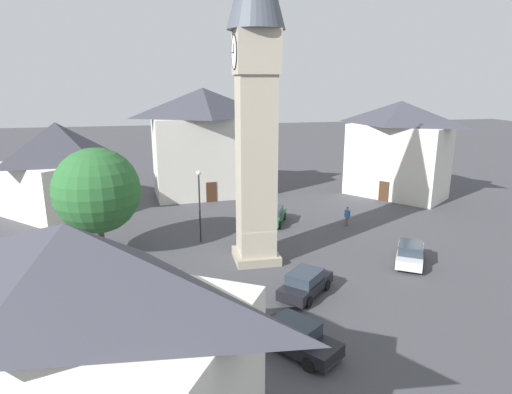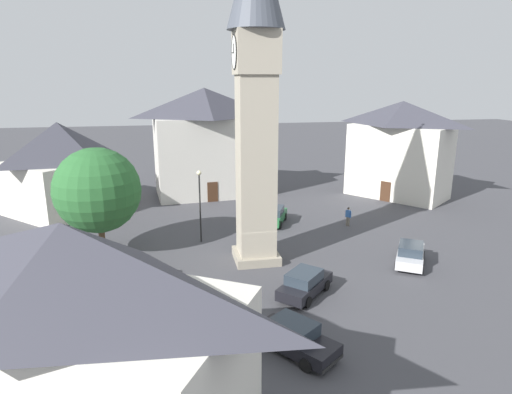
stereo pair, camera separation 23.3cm
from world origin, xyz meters
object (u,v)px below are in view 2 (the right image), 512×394
building_corner_back (74,340)px  building_hall_far (61,167)px  clock_tower (256,69)px  car_blue_kerb (274,215)px  building_shop_left (400,149)px  lamp_post (200,196)px  car_black_far (295,337)px  car_white_side (305,283)px  car_silver_kerb (410,254)px  tree (97,190)px  car_red_corner (136,276)px  building_terrace_right (206,141)px  pedestrian (348,215)px

building_corner_back → building_hall_far: bearing=13.0°
clock_tower → car_blue_kerb: bearing=-21.7°
building_hall_far → building_corner_back: bearing=-167.0°
building_shop_left → lamp_post: bearing=114.7°
car_black_far → building_hall_far: (26.37, 15.56, 3.62)m
car_blue_kerb → car_white_side: same height
building_hall_far → car_white_side: bearing=-140.0°
car_blue_kerb → building_corner_back: (-22.69, 11.95, 3.40)m
car_blue_kerb → lamp_post: bearing=116.7°
car_white_side → car_silver_kerb: bearing=-70.8°
tree → lamp_post: 7.40m
car_blue_kerb → car_red_corner: (-10.62, 11.06, 0.00)m
clock_tower → building_hall_far: clock_tower is taller
car_silver_kerb → clock_tower: bearing=74.7°
car_white_side → tree: tree is taller
clock_tower → building_corner_back: bearing=149.3°
car_blue_kerb → building_hall_far: bearing=68.1°
car_blue_kerb → car_silver_kerb: size_ratio=1.01×
building_terrace_right → pedestrian: bearing=-140.6°
car_black_far → building_corner_back: 10.02m
car_blue_kerb → car_silver_kerb: same height
building_hall_far → car_blue_kerb: bearing=-111.9°
car_red_corner → tree: 7.63m
building_corner_back → building_hall_far: size_ratio=1.05×
car_silver_kerb → lamp_post: (7.18, 13.81, 2.98)m
car_white_side → building_corner_back: bearing=130.8°
car_white_side → tree: bearing=55.4°
car_silver_kerb → car_red_corner: same height
car_blue_kerb → lamp_post: (-3.33, 6.63, 2.98)m
car_blue_kerb → tree: 15.16m
building_corner_back → pedestrian: bearing=-41.1°
car_silver_kerb → building_hall_far: 31.98m
car_blue_kerb → tree: bearing=109.1°
pedestrian → tree: 20.56m
tree → building_shop_left: building_shop_left is taller
clock_tower → car_white_side: (-5.74, -1.82, -12.23)m
car_silver_kerb → lamp_post: lamp_post is taller
clock_tower → car_black_far: size_ratio=5.14×
car_red_corner → building_hall_far: (18.22, 7.87, 3.62)m
car_black_far → building_shop_left: bearing=-36.2°
car_black_far → building_shop_left: size_ratio=0.37×
pedestrian → lamp_post: (-1.45, 12.82, 2.73)m
pedestrian → building_terrace_right: (13.52, 11.12, 4.87)m
clock_tower → car_silver_kerb: bearing=-105.3°
tree → building_corner_back: 18.01m
car_white_side → pedestrian: 13.75m
car_black_far → pedestrian: 19.41m
car_black_far → tree: bearing=36.7°
tree → building_hall_far: bearing=22.5°
car_red_corner → building_hall_far: size_ratio=0.34×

